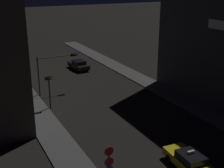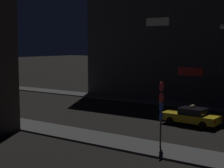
# 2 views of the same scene
# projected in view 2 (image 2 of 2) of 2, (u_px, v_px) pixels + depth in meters

# --- Properties ---
(sidewalk_right) EXTENTS (2.75, 60.62, 0.12)m
(sidewalk_right) POSITION_uv_depth(u_px,v_px,m) (78.00, 94.00, 43.90)
(sidewalk_right) COLOR #4C4C4C
(sidewalk_right) RESTS_ON ground_plane
(building_facade_right) EXTENTS (10.46, 19.92, 19.47)m
(building_facade_right) POSITION_uv_depth(u_px,v_px,m) (176.00, 18.00, 42.49)
(building_facade_right) COLOR #333338
(building_facade_right) RESTS_ON ground_plane
(taxi) EXTENTS (2.13, 4.57, 1.62)m
(taxi) POSITION_uv_depth(u_px,v_px,m) (191.00, 116.00, 26.87)
(taxi) COLOR yellow
(taxi) RESTS_ON ground_plane
(traffic_light_left_kerb) EXTENTS (0.80, 0.42, 3.69)m
(traffic_light_left_kerb) POSITION_uv_depth(u_px,v_px,m) (2.00, 86.00, 30.52)
(traffic_light_left_kerb) COLOR #2D2D33
(traffic_light_left_kerb) RESTS_ON ground_plane
(sign_pole_left) EXTENTS (0.61, 0.10, 4.01)m
(sign_pole_left) POSITION_uv_depth(u_px,v_px,m) (161.00, 108.00, 20.63)
(sign_pole_left) COLOR #2D2D33
(sign_pole_left) RESTS_ON sidewalk_left
(street_lamp_near_block) EXTENTS (0.53, 0.53, 8.25)m
(street_lamp_near_block) POSITION_uv_depth(u_px,v_px,m) (222.00, 51.00, 33.10)
(street_lamp_near_block) COLOR #2D2D33
(street_lamp_near_block) RESTS_ON sidewalk_right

